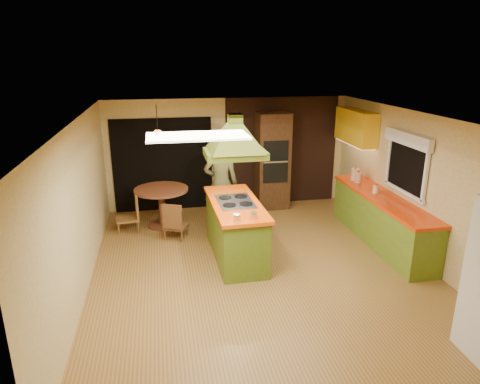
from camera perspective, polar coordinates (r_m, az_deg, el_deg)
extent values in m
plane|color=olive|center=(7.26, 2.82, -10.14)|extent=(6.50, 6.50, 0.00)
plane|color=beige|center=(9.84, -1.51, 5.17)|extent=(5.50, 0.00, 5.50)
plane|color=beige|center=(3.99, 14.49, -15.51)|extent=(5.50, 0.00, 5.50)
plane|color=beige|center=(6.70, -20.55, -2.11)|extent=(0.00, 6.50, 6.50)
plane|color=beige|center=(7.87, 22.83, 0.50)|extent=(0.00, 6.50, 6.50)
plane|color=silver|center=(6.48, 3.15, 9.78)|extent=(6.50, 6.50, 0.00)
cube|color=#381E14|center=(10.09, 5.55, 5.42)|extent=(2.64, 0.03, 2.50)
cube|color=black|center=(9.75, -10.24, 3.56)|extent=(2.20, 0.03, 2.10)
cube|color=olive|center=(8.45, 18.28, -3.72)|extent=(0.58, 3.00, 0.86)
cube|color=#E53807|center=(8.30, 18.58, -0.77)|extent=(0.62, 3.05, 0.06)
cube|color=yellow|center=(9.49, 15.20, 8.40)|extent=(0.34, 1.40, 0.70)
cube|color=black|center=(8.10, 21.39, 3.35)|extent=(0.03, 1.16, 0.96)
cube|color=white|center=(7.98, 21.46, 6.60)|extent=(0.10, 1.35, 0.22)
cube|color=white|center=(5.13, -5.68, 7.42)|extent=(1.20, 0.60, 0.03)
cube|color=#57711C|center=(7.49, -0.61, -5.21)|extent=(0.79, 1.96, 0.95)
cube|color=#F75308|center=(7.31, -0.62, -1.57)|extent=(0.86, 2.05, 0.06)
cube|color=silver|center=(7.29, -0.62, -1.29)|extent=(0.61, 0.87, 0.02)
cube|color=#566619|center=(7.07, -0.65, 5.12)|extent=(0.99, 0.72, 0.12)
pyramid|color=#566619|center=(6.97, -0.66, 9.17)|extent=(0.99, 0.72, 0.45)
cube|color=#566619|center=(6.96, -0.66, 9.78)|extent=(0.22, 0.22, 0.14)
imported|color=#4D4F2A|center=(8.59, -2.57, 1.12)|extent=(0.74, 0.55, 1.87)
cube|color=#4A2D18|center=(9.79, 4.32, 4.14)|extent=(0.74, 0.59, 2.19)
cube|color=black|center=(9.44, 4.83, 5.48)|extent=(0.56, 0.03, 0.45)
cube|color=black|center=(9.56, 4.75, 2.55)|extent=(0.56, 0.03, 0.45)
cylinder|color=brown|center=(8.83, -10.47, 0.30)|extent=(1.09, 1.09, 0.05)
cylinder|color=brown|center=(8.95, -10.34, -2.04)|extent=(0.14, 0.14, 0.77)
cylinder|color=brown|center=(9.08, -10.20, -4.31)|extent=(0.61, 0.61, 0.05)
cone|color=#FF9E3F|center=(8.57, -10.89, 7.39)|extent=(0.41, 0.41, 0.20)
cylinder|color=beige|center=(9.17, 15.10, 2.28)|extent=(0.19, 0.19, 0.25)
cylinder|color=beige|center=(9.04, 15.51, 1.91)|extent=(0.18, 0.18, 0.21)
cylinder|color=#F4EBC4|center=(8.43, 17.65, 0.34)|extent=(0.14, 0.14, 0.15)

